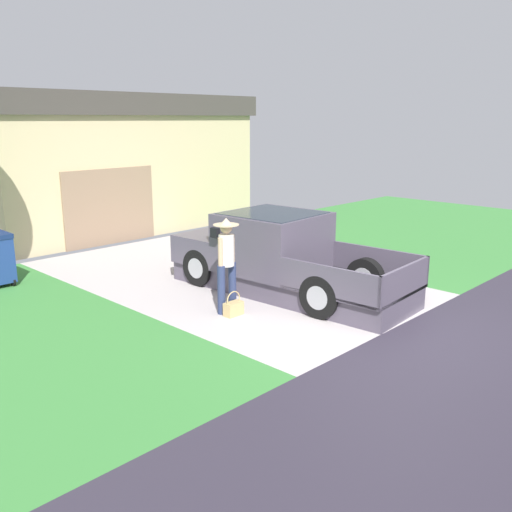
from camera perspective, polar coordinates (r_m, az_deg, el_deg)
name	(u,v)px	position (r m, az deg, el deg)	size (l,w,h in m)	color
ground	(503,360)	(9.26, 24.02, -9.74)	(29.20, 18.60, 0.18)	#B9AFAE
pickup_truck	(275,256)	(11.61, 1.92, -0.02)	(2.27, 5.26, 1.63)	#4E4756
person_with_hat	(227,259)	(10.19, -3.04, -0.29)	(0.47, 0.47, 1.77)	navy
handbag	(234,308)	(10.23, -2.32, -5.32)	(0.36, 0.19, 0.46)	tan
house_with_garage	(91,160)	(19.77, -16.55, 9.37)	(8.99, 6.77, 4.24)	#CFBB8D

